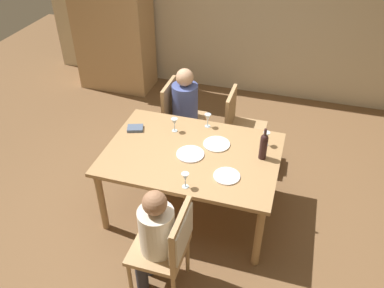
{
  "coord_description": "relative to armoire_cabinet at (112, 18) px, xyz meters",
  "views": [
    {
      "loc": [
        0.86,
        -2.87,
        3.09
      ],
      "look_at": [
        0.0,
        0.0,
        0.85
      ],
      "focal_mm": 37.04,
      "sensor_mm": 36.0,
      "label": 1
    }
  ],
  "objects": [
    {
      "name": "ground_plane",
      "position": [
        1.93,
        -2.33,
        -1.1
      ],
      "size": [
        10.0,
        10.0,
        0.0
      ],
      "primitive_type": "plane",
      "color": "brown"
    },
    {
      "name": "chair_far_left",
      "position": [
        1.47,
        -1.37,
        -0.56
      ],
      "size": [
        0.44,
        0.44,
        0.92
      ],
      "rotation": [
        0.0,
        0.0,
        -1.57
      ],
      "color": "tan",
      "rests_on": "ground_plane"
    },
    {
      "name": "rear_room_partition",
      "position": [
        1.93,
        0.45,
        0.25
      ],
      "size": [
        6.4,
        0.12,
        2.7
      ],
      "primitive_type": "cube",
      "color": "beige",
      "rests_on": "ground_plane"
    },
    {
      "name": "person_woman_host",
      "position": [
        1.58,
        -1.37,
        -0.44
      ],
      "size": [
        0.35,
        0.3,
        1.13
      ],
      "rotation": [
        0.0,
        0.0,
        -1.57
      ],
      "color": "#33333D",
      "rests_on": "ground_plane"
    },
    {
      "name": "folded_napkin",
      "position": [
        1.25,
        -2.12,
        -0.33
      ],
      "size": [
        0.19,
        0.17,
        0.03
      ],
      "primitive_type": "cube",
      "rotation": [
        0.0,
        0.0,
        0.33
      ],
      "color": "#4C5B75",
      "rests_on": "dining_table"
    },
    {
      "name": "wine_glass_near_right",
      "position": [
        1.96,
        -1.85,
        -0.24
      ],
      "size": [
        0.07,
        0.07,
        0.15
      ],
      "color": "silver",
      "rests_on": "dining_table"
    },
    {
      "name": "wine_bottle_tall_green",
      "position": [
        2.59,
        -2.21,
        -0.2
      ],
      "size": [
        0.07,
        0.07,
        0.33
      ],
      "color": "black",
      "rests_on": "dining_table"
    },
    {
      "name": "chair_far_right",
      "position": [
        2.22,
        -1.37,
        -0.56
      ],
      "size": [
        0.44,
        0.44,
        0.92
      ],
      "rotation": [
        0.0,
        0.0,
        -1.57
      ],
      "color": "tan",
      "rests_on": "ground_plane"
    },
    {
      "name": "armoire_cabinet",
      "position": [
        0.0,
        0.0,
        0.0
      ],
      "size": [
        1.18,
        0.62,
        2.18
      ],
      "color": "tan",
      "rests_on": "ground_plane"
    },
    {
      "name": "dinner_plate_guest_right",
      "position": [
        1.92,
        -2.36,
        -0.34
      ],
      "size": [
        0.27,
        0.27,
        0.01
      ],
      "primitive_type": "cylinder",
      "color": "white",
      "rests_on": "dining_table"
    },
    {
      "name": "dinner_plate_guest_left",
      "position": [
        2.33,
        -2.57,
        -0.34
      ],
      "size": [
        0.24,
        0.24,
        0.01
      ],
      "primitive_type": "cylinder",
      "color": "white",
      "rests_on": "dining_table"
    },
    {
      "name": "wine_glass_far",
      "position": [
        2.58,
        -2.0,
        -0.24
      ],
      "size": [
        0.07,
        0.07,
        0.15
      ],
      "color": "silver",
      "rests_on": "dining_table"
    },
    {
      "name": "person_man_bearded",
      "position": [
        1.9,
        -3.28,
        -0.46
      ],
      "size": [
        0.33,
        0.29,
        1.09
      ],
      "rotation": [
        0.0,
        0.0,
        1.57
      ],
      "color": "#33333D",
      "rests_on": "ground_plane"
    },
    {
      "name": "wine_glass_centre",
      "position": [
        1.65,
        -2.03,
        -0.24
      ],
      "size": [
        0.07,
        0.07,
        0.15
      ],
      "color": "silver",
      "rests_on": "dining_table"
    },
    {
      "name": "handbag",
      "position": [
        2.65,
        -1.37,
        -0.99
      ],
      "size": [
        0.13,
        0.28,
        0.22
      ],
      "primitive_type": "cube",
      "rotation": [
        0.0,
        0.0,
        -1.54
      ],
      "color": "brown",
      "rests_on": "ground_plane"
    },
    {
      "name": "dining_table",
      "position": [
        1.93,
        -2.33,
        -0.42
      ],
      "size": [
        1.66,
        1.15,
        0.75
      ],
      "color": "#A87F51",
      "rests_on": "ground_plane"
    },
    {
      "name": "wine_glass_near_left",
      "position": [
        2.01,
        -2.8,
        -0.24
      ],
      "size": [
        0.07,
        0.07,
        0.15
      ],
      "color": "silver",
      "rests_on": "dining_table"
    },
    {
      "name": "dinner_plate_host",
      "position": [
        2.13,
        -2.14,
        -0.34
      ],
      "size": [
        0.26,
        0.26,
        0.01
      ],
      "primitive_type": "cylinder",
      "color": "white",
      "rests_on": "dining_table"
    },
    {
      "name": "chair_near",
      "position": [
        2.05,
        -3.28,
        -0.5
      ],
      "size": [
        0.46,
        0.44,
        0.92
      ],
      "rotation": [
        0.0,
        0.0,
        1.57
      ],
      "color": "tan",
      "rests_on": "ground_plane"
    }
  ]
}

